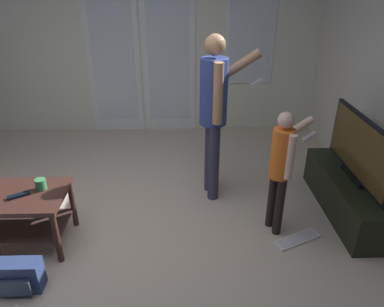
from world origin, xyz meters
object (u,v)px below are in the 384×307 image
(flat_screen_tv, at_px, (360,149))
(person_adult, at_px, (215,105))
(coffee_table, at_px, (9,208))
(tv_stand, at_px, (349,195))
(person_child, at_px, (282,163))
(backpack, at_px, (18,276))
(loose_keyboard, at_px, (297,239))
(tv_remote_black, at_px, (19,195))
(cup_near_edge, at_px, (41,184))

(flat_screen_tv, height_order, person_adult, person_adult)
(coffee_table, relative_size, tv_stand, 0.74)
(person_child, distance_m, backpack, 2.25)
(person_adult, bearing_deg, backpack, -140.37)
(backpack, bearing_deg, loose_keyboard, 12.21)
(backpack, bearing_deg, tv_remote_black, 102.60)
(coffee_table, height_order, tv_remote_black, tv_remote_black)
(person_adult, xyz_separation_m, backpack, (-1.55, -1.28, -0.87))
(flat_screen_tv, height_order, tv_remote_black, flat_screen_tv)
(tv_stand, bearing_deg, flat_screen_tv, 114.53)
(tv_stand, height_order, person_child, person_child)
(flat_screen_tv, relative_size, person_child, 1.00)
(tv_stand, bearing_deg, loose_keyboard, -145.83)
(person_adult, relative_size, tv_remote_black, 9.78)
(coffee_table, distance_m, flat_screen_tv, 3.14)
(backpack, relative_size, cup_near_edge, 3.62)
(tv_stand, xyz_separation_m, cup_near_edge, (-2.83, -0.30, 0.36))
(coffee_table, bearing_deg, backpack, -65.48)
(person_child, bearing_deg, person_adult, 130.22)
(flat_screen_tv, bearing_deg, loose_keyboard, -145.53)
(person_child, height_order, backpack, person_child)
(backpack, bearing_deg, person_child, 17.64)
(tv_stand, height_order, cup_near_edge, cup_near_edge)
(flat_screen_tv, distance_m, cup_near_edge, 2.84)
(person_adult, relative_size, loose_keyboard, 3.66)
(flat_screen_tv, height_order, cup_near_edge, flat_screen_tv)
(coffee_table, distance_m, loose_keyboard, 2.51)
(backpack, bearing_deg, coffee_table, 114.52)
(tv_remote_black, bearing_deg, tv_stand, -23.49)
(flat_screen_tv, bearing_deg, tv_stand, -65.47)
(backpack, height_order, cup_near_edge, cup_near_edge)
(flat_screen_tv, bearing_deg, cup_near_edge, -173.86)
(tv_stand, xyz_separation_m, person_adult, (-1.31, 0.38, 0.81))
(person_child, xyz_separation_m, loose_keyboard, (0.17, -0.17, -0.68))
(coffee_table, height_order, person_child, person_child)
(cup_near_edge, bearing_deg, flat_screen_tv, 6.14)
(tv_stand, distance_m, flat_screen_tv, 0.50)
(loose_keyboard, bearing_deg, tv_remote_black, 179.77)
(person_adult, relative_size, person_child, 1.44)
(person_child, relative_size, backpack, 3.39)
(flat_screen_tv, bearing_deg, coffee_table, -173.02)
(coffee_table, distance_m, person_adult, 2.04)
(cup_near_edge, bearing_deg, person_child, 1.53)
(coffee_table, height_order, loose_keyboard, coffee_table)
(person_adult, xyz_separation_m, cup_near_edge, (-1.51, -0.68, -0.45))
(backpack, bearing_deg, tv_stand, 17.55)
(tv_stand, xyz_separation_m, flat_screen_tv, (-0.00, 0.00, 0.50))
(person_child, height_order, tv_remote_black, person_child)
(person_child, distance_m, cup_near_edge, 2.04)
(coffee_table, bearing_deg, flat_screen_tv, 6.98)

